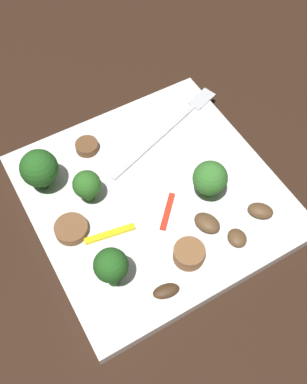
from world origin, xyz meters
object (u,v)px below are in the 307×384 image
Objects in this scene: broccoli_floret_1 at (39,169)px; mushroom_3 at (207,223)px; broccoli_floret_0 at (111,266)px; broccoli_floret_2 at (87,185)px; mushroom_0 at (260,211)px; mushroom_2 at (237,238)px; sausage_slice_2 at (87,147)px; plate at (154,195)px; sausage_slice_0 at (189,254)px; pepper_strip_0 at (166,212)px; pepper_strip_1 at (110,234)px; sausage_slice_1 at (73,231)px; broccoli_floret_3 at (210,178)px; mushroom_1 at (166,291)px; fork at (172,126)px.

broccoli_floret_1 is 0.19m from mushroom_3.
broccoli_floret_0 is 0.10m from broccoli_floret_2.
mushroom_0 reaches higher than mushroom_2.
mushroom_2 is (0.13, -0.02, -0.03)m from broccoli_floret_0.
broccoli_floret_1 is 0.07m from sausage_slice_2.
sausage_slice_2 is at bearing 73.43° from broccoli_floret_0.
mushroom_3 reaches higher than mushroom_2.
plate is at bearing 136.59° from mushroom_0.
broccoli_floret_0 is at bearing -106.57° from sausage_slice_2.
sausage_slice_0 is 0.09m from mushroom_0.
pepper_strip_0 is 0.85× the size of pepper_strip_1.
sausage_slice_1 is 0.17m from mushroom_2.
broccoli_floret_1 is at bearing 146.54° from broccoli_floret_3.
broccoli_floret_1 is 1.67× the size of sausage_slice_0.
broccoli_floret_3 is at bearing -27.38° from broccoli_floret_2.
pepper_strip_1 is at bearing 175.89° from broccoli_floret_3.
plate is 9.84× the size of sausage_slice_2.
mushroom_3 is (0.07, 0.04, 0.00)m from mushroom_1.
sausage_slice_2 is 0.13m from pepper_strip_0.
mushroom_1 is at bearing -82.66° from broccoli_floret_2.
pepper_strip_0 reaches higher than plate.
plate is 0.10m from mushroom_2.
broccoli_floret_1 reaches higher than mushroom_1.
fork is 0.14m from mushroom_3.
broccoli_floret_0 is 2.02× the size of mushroom_0.
sausage_slice_1 reaches higher than fork.
broccoli_floret_2 is 1.55× the size of mushroom_0.
pepper_strip_0 is at bearing -143.61° from fork.
sausage_slice_0 reaches higher than sausage_slice_2.
mushroom_2 is at bearing -8.87° from sausage_slice_0.
mushroom_2 is at bearing -116.83° from fork.
broccoli_floret_2 is 0.19m from mushroom_0.
sausage_slice_2 is 0.20m from mushroom_1.
broccoli_floret_3 is 0.13m from mushroom_1.
pepper_strip_1 is at bearing -91.51° from broccoli_floret_2.
sausage_slice_2 is (0.03, 0.06, -0.02)m from broccoli_floret_2.
pepper_strip_0 is at bearing -15.46° from sausage_slice_1.
sausage_slice_2 is 1.01× the size of mushroom_1.
sausage_slice_1 reaches higher than pepper_strip_0.
mushroom_2 is 0.40× the size of pepper_strip_1.
sausage_slice_2 is (-0.10, 0.02, 0.00)m from fork.
plate is 4.78× the size of broccoli_floret_0.
broccoli_floret_1 is at bearing 145.88° from plate.
broccoli_floret_3 is 2.27× the size of mushroom_2.
fork is at bearing 18.02° from broccoli_floret_2.
broccoli_floret_1 is at bearing 96.09° from broccoli_floret_0.
sausage_slice_1 is at bearing 100.76° from broccoli_floret_0.
broccoli_floret_0 is 1.57× the size of sausage_slice_1.
mushroom_0 is at bearing -20.75° from pepper_strip_1.
mushroom_0 is (0.15, -0.11, -0.02)m from broccoli_floret_2.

